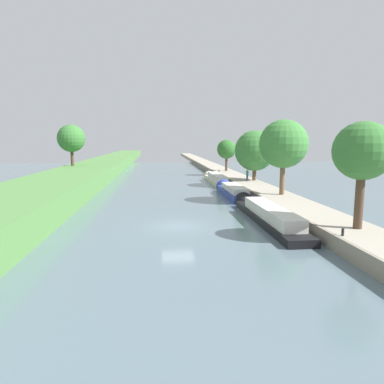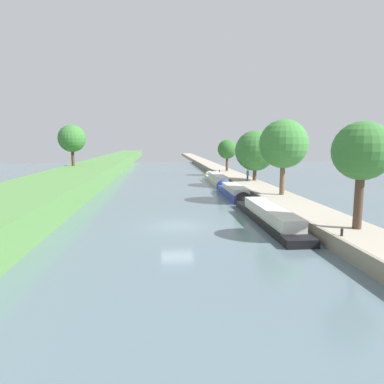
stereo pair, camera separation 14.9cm
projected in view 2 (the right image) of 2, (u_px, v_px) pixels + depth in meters
name	position (u px, v px, depth m)	size (l,w,h in m)	color
ground_plane	(177.00, 226.00, 26.84)	(160.00, 160.00, 0.00)	slate
right_towpath	(314.00, 217.00, 27.79)	(3.87, 260.00, 0.96)	#A89E8E
stone_quay	(289.00, 217.00, 27.60)	(0.25, 260.00, 1.01)	gray
narrowboat_black	(265.00, 214.00, 28.57)	(2.08, 15.34, 2.14)	black
narrowboat_blue	(232.00, 191.00, 41.65)	(2.15, 11.31, 2.04)	#283D93
narrowboat_cream	(216.00, 179.00, 54.69)	(1.89, 14.94, 2.04)	beige
tree_rightbank_near	(362.00, 152.00, 21.49)	(3.67, 3.67, 6.80)	#4C3828
tree_rightbank_midnear	(284.00, 144.00, 35.46)	(4.99, 4.99, 7.76)	brown
tree_rightbank_midfar	(255.00, 151.00, 48.72)	(5.68, 5.68, 7.04)	brown
tree_rightbank_far	(227.00, 149.00, 64.34)	(3.55, 3.55, 5.80)	#4C3828
tree_leftbank_downstream	(72.00, 138.00, 58.29)	(4.60, 4.60, 6.95)	#4C3828
person_walking	(248.00, 175.00, 48.16)	(0.34, 0.34, 1.66)	#282D42
mooring_bollard_near	(342.00, 232.00, 20.43)	(0.16, 0.16, 0.45)	black
mooring_bollard_far	(220.00, 171.00, 61.70)	(0.16, 0.16, 0.45)	black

